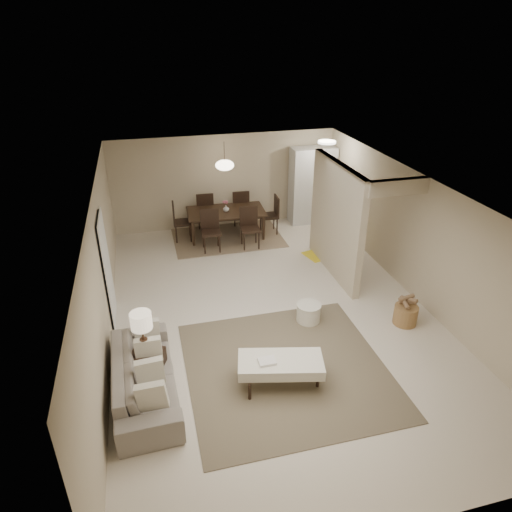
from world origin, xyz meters
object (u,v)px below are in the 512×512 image
object	(u,v)px
pantry_cabinet	(312,185)
wicker_basket	(405,315)
dining_table	(227,224)
sofa	(145,376)
round_pouf	(309,313)
ottoman_bench	(281,365)
side_table	(148,368)

from	to	relation	value
pantry_cabinet	wicker_basket	xyz separation A→B (m)	(-0.02, -5.14, -0.86)
dining_table	sofa	bearing A→B (deg)	-110.25
round_pouf	wicker_basket	world-z (taller)	wicker_basket
dining_table	wicker_basket	bearing A→B (deg)	-59.15
sofa	wicker_basket	bearing A→B (deg)	-83.91
round_pouf	dining_table	xyz separation A→B (m)	(-0.75, 4.17, 0.17)
ottoman_bench	round_pouf	size ratio (longest dim) A/B	3.04
dining_table	round_pouf	bearing A→B (deg)	-76.82
ottoman_bench	side_table	bearing A→B (deg)	177.55
ottoman_bench	wicker_basket	xyz separation A→B (m)	(2.74, 0.96, -0.19)
ottoman_bench	wicker_basket	size ratio (longest dim) A/B	3.21
side_table	wicker_basket	world-z (taller)	side_table
pantry_cabinet	ottoman_bench	xyz separation A→B (m)	(-2.76, -6.11, -0.68)
side_table	wicker_basket	xyz separation A→B (m)	(4.73, 0.41, -0.08)
ottoman_bench	dining_table	xyz separation A→B (m)	(0.26, 5.66, -0.02)
pantry_cabinet	round_pouf	xyz separation A→B (m)	(-1.75, -4.62, -0.87)
side_table	wicker_basket	size ratio (longest dim) A/B	1.22
wicker_basket	dining_table	world-z (taller)	dining_table
sofa	round_pouf	xyz separation A→B (m)	(3.05, 1.18, -0.15)
side_table	ottoman_bench	bearing A→B (deg)	-15.60
pantry_cabinet	round_pouf	size ratio (longest dim) A/B	4.55
ottoman_bench	round_pouf	distance (m)	1.81
side_table	round_pouf	size ratio (longest dim) A/B	1.15
sofa	side_table	xyz separation A→B (m)	(0.05, 0.26, -0.07)
sofa	dining_table	xyz separation A→B (m)	(2.30, 5.36, 0.02)
pantry_cabinet	sofa	bearing A→B (deg)	-129.59
wicker_basket	round_pouf	bearing A→B (deg)	163.25
pantry_cabinet	side_table	bearing A→B (deg)	-130.56
wicker_basket	pantry_cabinet	bearing A→B (deg)	89.78
sofa	round_pouf	distance (m)	3.27
side_table	sofa	bearing A→B (deg)	-101.09
pantry_cabinet	ottoman_bench	size ratio (longest dim) A/B	1.50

